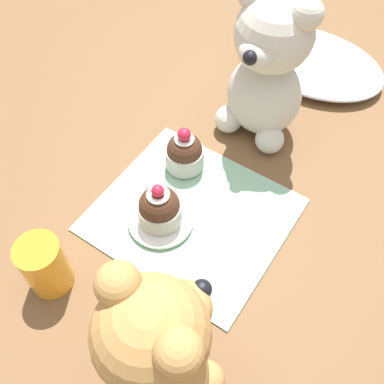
{
  "coord_description": "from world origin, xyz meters",
  "views": [
    {
      "loc": [
        0.19,
        -0.28,
        0.53
      ],
      "look_at": [
        0.0,
        0.0,
        0.06
      ],
      "focal_mm": 42.0,
      "sensor_mm": 36.0,
      "label": 1
    }
  ],
  "objects": [
    {
      "name": "ground_plane",
      "position": [
        0.0,
        0.0,
        0.0
      ],
      "size": [
        4.0,
        4.0,
        0.0
      ],
      "primitive_type": "plane",
      "color": "brown"
    },
    {
      "name": "knitted_placemat",
      "position": [
        0.0,
        0.0,
        0.0
      ],
      "size": [
        0.25,
        0.23,
        0.01
      ],
      "primitive_type": "cube",
      "color": "#8EBC99",
      "rests_on": "ground_plane"
    },
    {
      "name": "tulle_cloth",
      "position": [
        0.0,
        0.38,
        0.02
      ],
      "size": [
        0.27,
        0.18,
        0.03
      ],
      "primitive_type": "ellipsoid",
      "color": "silver",
      "rests_on": "ground_plane"
    },
    {
      "name": "teddy_bear_cream",
      "position": [
        -0.01,
        0.2,
        0.12
      ],
      "size": [
        0.12,
        0.13,
        0.24
      ],
      "rotation": [
        0.0,
        0.0,
        -0.03
      ],
      "color": "beige",
      "rests_on": "ground_plane"
    },
    {
      "name": "teddy_bear_tan",
      "position": [
        0.1,
        -0.2,
        0.11
      ],
      "size": [
        0.13,
        0.12,
        0.22
      ],
      "rotation": [
        0.0,
        0.0,
        2.9
      ],
      "color": "#B78447",
      "rests_on": "ground_plane"
    },
    {
      "name": "cupcake_near_cream_bear",
      "position": [
        -0.06,
        0.07,
        0.03
      ],
      "size": [
        0.06,
        0.06,
        0.08
      ],
      "color": "#B2ADA3",
      "rests_on": "knitted_placemat"
    },
    {
      "name": "saucer_plate",
      "position": [
        -0.03,
        -0.03,
        0.01
      ],
      "size": [
        0.09,
        0.09,
        0.01
      ],
      "primitive_type": "cylinder",
      "color": "white",
      "rests_on": "knitted_placemat"
    },
    {
      "name": "cupcake_near_tan_bear",
      "position": [
        -0.03,
        -0.03,
        0.04
      ],
      "size": [
        0.06,
        0.06,
        0.07
      ],
      "color": "#B2ADA3",
      "rests_on": "saucer_plate"
    },
    {
      "name": "juice_glass",
      "position": [
        -0.09,
        -0.18,
        0.04
      ],
      "size": [
        0.05,
        0.05,
        0.08
      ],
      "primitive_type": "cylinder",
      "color": "orange",
      "rests_on": "ground_plane"
    }
  ]
}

